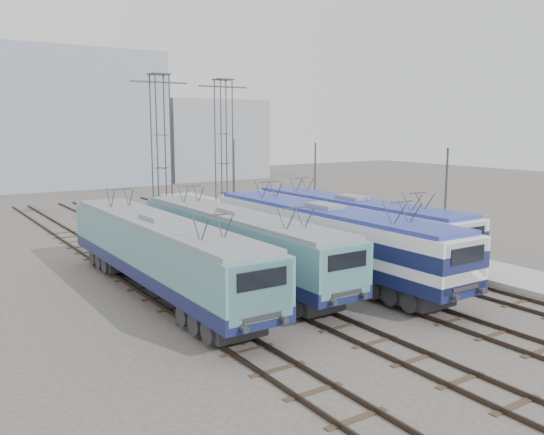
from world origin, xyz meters
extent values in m
plane|color=#514C47|center=(0.00, 0.00, 0.00)|extent=(160.00, 160.00, 0.00)
cube|color=#9E9E99|center=(10.20, 8.00, 0.15)|extent=(4.00, 70.00, 0.30)
cube|color=#151C49|center=(-6.75, 6.29, 1.42)|extent=(2.94, 18.57, 0.62)
cube|color=teal|center=(-6.75, 6.29, 2.66)|extent=(2.89, 18.57, 1.86)
cube|color=teal|center=(-6.75, -2.64, 2.47)|extent=(2.66, 0.72, 2.10)
cube|color=gray|center=(-6.75, 6.29, 3.69)|extent=(2.66, 17.83, 0.21)
cube|color=#262628|center=(-6.75, 0.10, 0.64)|extent=(2.17, 3.71, 0.70)
cube|color=#262628|center=(-6.75, 12.48, 0.64)|extent=(2.17, 3.71, 0.70)
cube|color=#151C49|center=(-2.25, 6.75, 1.38)|extent=(2.86, 18.04, 0.60)
cube|color=teal|center=(-2.25, 6.75, 2.59)|extent=(2.81, 18.04, 1.80)
cube|color=teal|center=(-2.25, -1.92, 2.41)|extent=(2.58, 0.70, 2.04)
cube|color=gray|center=(-2.25, 6.75, 3.59)|extent=(2.58, 17.32, 0.20)
cube|color=#262628|center=(-2.25, 0.74, 0.63)|extent=(2.11, 3.61, 0.68)
cube|color=#262628|center=(-2.25, 12.77, 0.63)|extent=(2.11, 3.61, 0.68)
cube|color=#151C49|center=(2.25, 4.83, 1.43)|extent=(2.96, 18.74, 0.62)
cube|color=white|center=(2.25, 4.83, 2.68)|extent=(2.91, 18.74, 1.87)
cube|color=#151C49|center=(2.25, 4.83, 2.63)|extent=(2.95, 18.76, 0.73)
cube|color=white|center=(2.25, -4.17, 2.49)|extent=(2.68, 0.73, 2.12)
cube|color=#2A3797|center=(2.25, 4.83, 3.72)|extent=(2.68, 17.99, 0.21)
cube|color=#262628|center=(2.25, -1.41, 0.65)|extent=(2.19, 3.75, 0.70)
cube|color=#262628|center=(2.25, 11.08, 0.65)|extent=(2.19, 3.75, 0.70)
cube|color=#151C49|center=(6.75, 7.74, 1.38)|extent=(2.85, 17.99, 0.60)
cube|color=white|center=(6.75, 7.74, 2.58)|extent=(2.80, 17.99, 1.80)
cube|color=#151C49|center=(6.75, 7.74, 2.53)|extent=(2.84, 18.01, 0.70)
cube|color=white|center=(6.75, -0.90, 2.40)|extent=(2.57, 0.70, 2.04)
cube|color=#2A3797|center=(6.75, 7.74, 3.58)|extent=(2.57, 17.27, 0.20)
cube|color=#262628|center=(6.75, 1.75, 0.63)|extent=(2.10, 3.60, 0.67)
cube|color=#262628|center=(6.75, 13.74, 0.63)|extent=(2.10, 3.60, 0.67)
cylinder|color=#3F4247|center=(-0.55, 21.45, 6.00)|extent=(0.10, 0.10, 12.00)
cylinder|color=#3F4247|center=(0.55, 21.45, 6.00)|extent=(0.10, 0.10, 12.00)
cylinder|color=#3F4247|center=(-0.55, 22.55, 6.00)|extent=(0.10, 0.10, 12.00)
cylinder|color=#3F4247|center=(0.55, 22.55, 6.00)|extent=(0.10, 0.10, 12.00)
cube|color=#3F4247|center=(0.00, 22.00, 11.40)|extent=(4.50, 0.12, 0.12)
cylinder|color=#3F4247|center=(5.95, 23.45, 6.00)|extent=(0.10, 0.10, 12.00)
cylinder|color=#3F4247|center=(7.05, 23.45, 6.00)|extent=(0.10, 0.10, 12.00)
cylinder|color=#3F4247|center=(5.95, 24.55, 6.00)|extent=(0.10, 0.10, 12.00)
cylinder|color=#3F4247|center=(7.05, 24.55, 6.00)|extent=(0.10, 0.10, 12.00)
cube|color=#3F4247|center=(6.50, 24.00, 11.40)|extent=(4.50, 0.12, 0.12)
cylinder|color=#3F4247|center=(8.60, 2.00, 3.50)|extent=(0.12, 0.12, 7.00)
cylinder|color=#3F4247|center=(8.60, 14.00, 3.50)|extent=(0.12, 0.12, 7.00)
cylinder|color=#3F4247|center=(8.60, 26.00, 3.50)|extent=(0.12, 0.12, 7.00)
cone|color=orange|center=(8.51, 1.71, 0.57)|extent=(0.31, 0.31, 0.54)
cube|color=#8893A6|center=(4.00, 62.00, 9.00)|extent=(22.00, 14.00, 18.00)
cube|color=gray|center=(24.00, 62.00, 6.00)|extent=(16.00, 12.00, 12.00)
camera|label=1|loc=(-17.09, -19.38, 8.26)|focal=38.00mm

